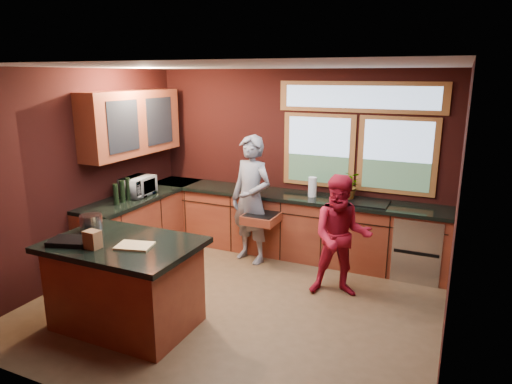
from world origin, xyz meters
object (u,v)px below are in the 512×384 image
Objects in this scene: person_red at (341,236)px; stock_pot at (91,223)px; person_grey at (251,200)px; cutting_board at (135,246)px; island at (125,284)px.

person_red reaches higher than stock_pot.
person_grey is 7.57× the size of stock_pot.
cutting_board is at bearing -14.93° from stock_pot.
person_red is 4.27× the size of cutting_board.
cutting_board is 1.46× the size of stock_pot.
person_red reaches higher than island.
stock_pot reaches higher than island.
person_red is at bearing 45.04° from cutting_board.
person_red reaches higher than cutting_board.
island is at bearing 165.96° from cutting_board.
person_grey reaches higher than cutting_board.
person_grey is 1.53m from person_red.
island is at bearing -15.26° from stock_pot.
person_red is 2.87m from stock_pot.
cutting_board is (0.20, -0.05, 0.48)m from island.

